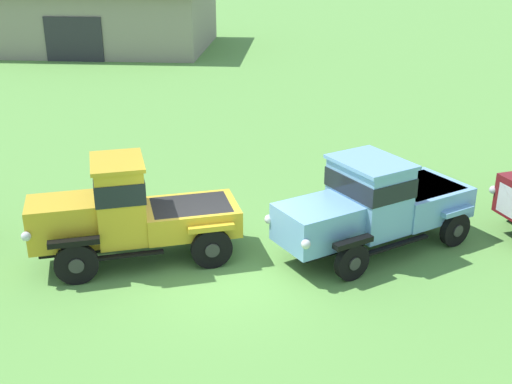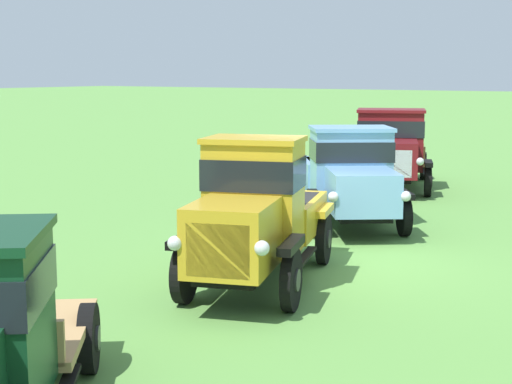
% 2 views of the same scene
% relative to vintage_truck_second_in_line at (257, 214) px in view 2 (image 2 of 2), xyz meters
% --- Properties ---
extents(ground_plane, '(240.00, 240.00, 0.00)m').
position_rel_vintage_truck_second_in_line_xyz_m(ground_plane, '(1.96, -0.33, -1.14)').
color(ground_plane, '#5B9342').
extents(vintage_truck_second_in_line, '(4.70, 2.88, 2.34)m').
position_rel_vintage_truck_second_in_line_xyz_m(vintage_truck_second_in_line, '(0.00, 0.00, 0.00)').
color(vintage_truck_second_in_line, black).
rests_on(vintage_truck_second_in_line, ground).
extents(vintage_truck_midrow_center, '(4.81, 4.09, 2.14)m').
position_rel_vintage_truck_second_in_line_xyz_m(vintage_truck_midrow_center, '(5.31, 1.02, -0.06)').
color(vintage_truck_midrow_center, black).
rests_on(vintage_truck_midrow_center, ground).
extents(vintage_truck_far_side, '(5.68, 3.81, 2.27)m').
position_rel_vintage_truck_second_in_line_xyz_m(vintage_truck_far_side, '(10.38, 2.22, 0.05)').
color(vintage_truck_far_side, black).
rests_on(vintage_truck_far_side, ground).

